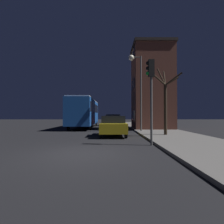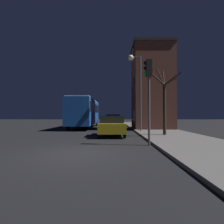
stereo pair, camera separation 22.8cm
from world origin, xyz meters
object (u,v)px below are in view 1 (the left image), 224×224
(streetlamp, at_px, (136,75))
(bare_tree, at_px, (165,100))
(car_mid_lane, at_px, (113,121))
(car_far_lane, at_px, (110,120))
(traffic_light, at_px, (151,84))
(bus, at_px, (85,111))
(car_near_lane, at_px, (113,126))

(streetlamp, height_order, bare_tree, streetlamp)
(car_mid_lane, height_order, car_far_lane, car_mid_lane)
(traffic_light, relative_size, car_mid_lane, 1.05)
(streetlamp, bearing_deg, bus, 133.90)
(bare_tree, xyz_separation_m, bus, (-7.39, 9.13, -0.62))
(bare_tree, relative_size, bus, 0.48)
(car_near_lane, height_order, car_far_lane, car_far_lane)
(bare_tree, distance_m, bus, 11.76)
(bare_tree, xyz_separation_m, car_mid_lane, (-3.83, 6.98, -1.86))
(traffic_light, xyz_separation_m, car_mid_lane, (-1.85, 10.82, -2.35))
(car_near_lane, xyz_separation_m, car_far_lane, (-0.30, 13.44, 0.03))
(traffic_light, bearing_deg, bare_tree, 62.75)
(bare_tree, xyz_separation_m, car_far_lane, (-4.19, 13.70, -1.91))
(bus, relative_size, car_far_lane, 2.78)
(streetlamp, xyz_separation_m, car_far_lane, (-2.47, 10.46, -4.52))
(bare_tree, xyz_separation_m, car_near_lane, (-3.89, 0.26, -1.93))
(car_far_lane, bearing_deg, bus, -124.98)
(car_mid_lane, xyz_separation_m, car_far_lane, (-0.37, 6.72, -0.04))
(traffic_light, relative_size, car_near_lane, 1.16)
(car_far_lane, bearing_deg, streetlamp, -76.70)
(streetlamp, distance_m, car_mid_lane, 6.20)
(streetlamp, distance_m, bare_tree, 4.50)
(streetlamp, height_order, car_mid_lane, streetlamp)
(bare_tree, height_order, bus, bare_tree)
(bare_tree, bearing_deg, traffic_light, -117.25)
(car_mid_lane, relative_size, car_far_lane, 1.11)
(streetlamp, bearing_deg, car_mid_lane, 119.37)
(traffic_light, xyz_separation_m, bare_tree, (1.98, 3.84, -0.48))
(car_near_lane, distance_m, car_far_lane, 13.44)
(streetlamp, height_order, bus, streetlamp)
(car_mid_lane, bearing_deg, car_far_lane, 93.13)
(traffic_light, bearing_deg, bus, 112.64)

